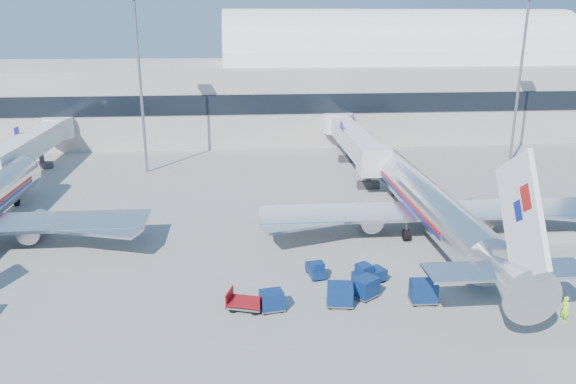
{
  "coord_description": "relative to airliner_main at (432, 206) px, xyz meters",
  "views": [
    {
      "loc": [
        -7.5,
        -43.3,
        19.67
      ],
      "look_at": [
        -3.26,
        6.0,
        4.21
      ],
      "focal_mm": 35.0,
      "sensor_mm": 36.0,
      "label": 1
    }
  ],
  "objects": [
    {
      "name": "tug_right",
      "position": [
        0.64,
        -8.26,
        -2.19
      ],
      "size": [
        2.77,
        2.27,
        1.61
      ],
      "rotation": [
        0.0,
        0.0,
        -0.5
      ],
      "color": "#0A2150",
      "rests_on": "ground"
    },
    {
      "name": "tug_left",
      "position": [
        -11.84,
        -7.72,
        -2.28
      ],
      "size": [
        1.48,
        2.33,
        1.41
      ],
      "rotation": [
        0.0,
        0.0,
        1.76
      ],
      "color": "#0A2150",
      "rests_on": "ground"
    },
    {
      "name": "barrier_mid",
      "position": [
        11.3,
        -2.51,
        -2.48
      ],
      "size": [
        3.0,
        0.55,
        0.9
      ],
      "primitive_type": "cube",
      "color": "#9E9E96",
      "rests_on": "ground"
    },
    {
      "name": "cart_train_c",
      "position": [
        -15.63,
        -12.77,
        -2.14
      ],
      "size": [
        1.87,
        1.55,
        1.48
      ],
      "rotation": [
        0.0,
        0.0,
        0.18
      ],
      "color": "#0A2150",
      "rests_on": "ground"
    },
    {
      "name": "mast_east",
      "position": [
        20.0,
        25.49,
        11.87
      ],
      "size": [
        2.0,
        1.2,
        22.6
      ],
      "color": "slate",
      "rests_on": "ground"
    },
    {
      "name": "jetbridge_mid",
      "position": [
        -44.4,
        26.3,
        1.0
      ],
      "size": [
        4.4,
        27.5,
        6.25
      ],
      "color": "silver",
      "rests_on": "ground"
    },
    {
      "name": "ground",
      "position": [
        -10.0,
        -4.51,
        -2.93
      ],
      "size": [
        260.0,
        260.0,
        0.0
      ],
      "primitive_type": "plane",
      "color": "gray",
      "rests_on": "ground"
    },
    {
      "name": "cart_train_a",
      "position": [
        -8.66,
        -11.46,
        -2.09
      ],
      "size": [
        2.24,
        2.16,
        1.57
      ],
      "rotation": [
        0.0,
        0.0,
        0.66
      ],
      "color": "#0A2150",
      "rests_on": "ground"
    },
    {
      "name": "jetbridge_near",
      "position": [
        -2.4,
        26.3,
        1.0
      ],
      "size": [
        4.4,
        27.5,
        6.25
      ],
      "color": "silver",
      "rests_on": "ground"
    },
    {
      "name": "mast_west",
      "position": [
        -30.0,
        25.49,
        11.87
      ],
      "size": [
        2.0,
        1.2,
        22.6
      ],
      "color": "slate",
      "rests_on": "ground"
    },
    {
      "name": "airliner_main",
      "position": [
        0.0,
        0.0,
        0.0
      ],
      "size": [
        32.0,
        37.26,
        12.07
      ],
      "color": "silver",
      "rests_on": "ground"
    },
    {
      "name": "cart_solo_far",
      "position": [
        4.05,
        -11.28,
        -2.03
      ],
      "size": [
        2.23,
        1.91,
        1.69
      ],
      "rotation": [
        0.0,
        0.0,
        -0.27
      ],
      "color": "#0A2150",
      "rests_on": "ground"
    },
    {
      "name": "cart_train_b",
      "position": [
        -10.76,
        -12.51,
        -2.03
      ],
      "size": [
        2.09,
        1.7,
        1.68
      ],
      "rotation": [
        0.0,
        0.0,
        -0.14
      ],
      "color": "#0A2150",
      "rests_on": "ground"
    },
    {
      "name": "barrier_near",
      "position": [
        8.0,
        -2.51,
        -2.48
      ],
      "size": [
        3.0,
        0.55,
        0.9
      ],
      "primitive_type": "cube",
      "color": "#9E9E96",
      "rests_on": "ground"
    },
    {
      "name": "cart_open_red",
      "position": [
        -17.4,
        -12.47,
        -2.45
      ],
      "size": [
        2.88,
        2.39,
        0.67
      ],
      "rotation": [
        0.0,
        0.0,
        -0.3
      ],
      "color": "slate",
      "rests_on": "ground"
    },
    {
      "name": "ramp_worker",
      "position": [
        3.99,
        -15.89,
        -2.01
      ],
      "size": [
        0.58,
        0.75,
        1.84
      ],
      "primitive_type": "imported",
      "rotation": [
        0.0,
        0.0,
        1.79
      ],
      "color": "#ABF81A",
      "rests_on": "ground"
    },
    {
      "name": "tug_lead",
      "position": [
        -7.96,
        -9.2,
        -2.16
      ],
      "size": [
        2.9,
        2.34,
        1.69
      ],
      "rotation": [
        0.0,
        0.0,
        0.48
      ],
      "color": "#0A2150",
      "rests_on": "ground"
    },
    {
      "name": "terminal",
      "position": [
        -23.6,
        51.46,
        4.6
      ],
      "size": [
        170.0,
        28.15,
        21.0
      ],
      "color": "#B2AA9E",
      "rests_on": "ground"
    },
    {
      "name": "cart_solo_near",
      "position": [
        -4.73,
        -12.57,
        -2.03
      ],
      "size": [
        1.96,
        1.53,
        1.68
      ],
      "rotation": [
        0.0,
        0.0,
        -0.04
      ],
      "color": "#0A2150",
      "rests_on": "ground"
    }
  ]
}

